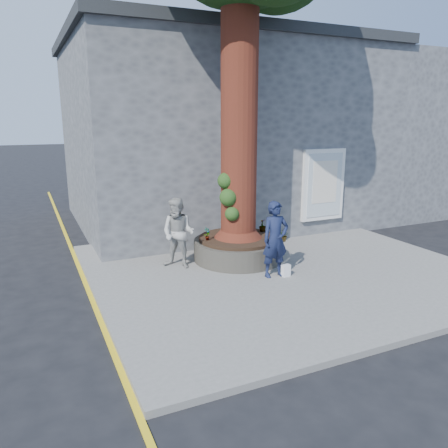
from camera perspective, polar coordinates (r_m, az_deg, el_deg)
name	(u,v)px	position (r m, az deg, el deg)	size (l,w,h in m)	color
ground	(246,296)	(9.52, 2.89, -9.34)	(120.00, 120.00, 0.00)	black
pavement	(281,269)	(11.01, 7.45, -5.85)	(9.00, 8.00, 0.12)	slate
yellow_line	(93,303)	(9.57, -16.73, -9.80)	(0.10, 30.00, 0.01)	yellow
stone_shop	(217,133)	(16.34, -0.91, 11.75)	(10.30, 8.30, 6.30)	#4F5154
neighbour_shop	(382,134)	(20.90, 19.99, 10.95)	(6.00, 8.00, 6.00)	#4F5154
planter	(238,248)	(11.40, 1.85, -3.18)	(2.30, 2.30, 0.60)	black
man	(275,239)	(10.09, 6.72, -2.01)	(0.65, 0.43, 1.78)	#151C3A
woman	(178,233)	(10.68, -6.00, -1.21)	(0.84, 0.66, 1.74)	#A8A7A1
shopping_bag	(286,270)	(10.33, 8.08, -6.03)	(0.20, 0.12, 0.28)	white
plant_a	(207,234)	(10.97, -2.21, -1.28)	(0.18, 0.12, 0.34)	gray
plant_b	(236,222)	(12.08, 1.60, 0.23)	(0.21, 0.20, 0.38)	gray
plant_c	(263,225)	(11.85, 5.06, -0.18)	(0.19, 0.19, 0.34)	gray
plant_d	(284,235)	(10.97, 7.83, -1.48)	(0.28, 0.25, 0.31)	gray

